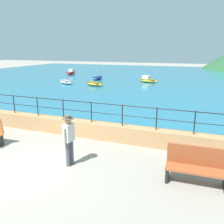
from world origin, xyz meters
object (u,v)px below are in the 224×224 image
object	(u,v)px
bench_far	(196,165)
boat_3	(98,78)
boat_2	(66,82)
person_walking	(69,138)
boat_4	(71,72)
boat_1	(148,80)
boat_0	(94,84)

from	to	relation	value
bench_far	boat_3	distance (m)	23.74
bench_far	boat_2	size ratio (longest dim) A/B	0.71
boat_2	bench_far	bearing A→B (deg)	-48.31
person_walking	boat_4	distance (m)	28.85
boat_2	boat_3	world-z (taller)	boat_3
bench_far	boat_1	bearing A→B (deg)	106.06
boat_4	boat_2	bearing A→B (deg)	-62.95
boat_1	boat_2	bearing A→B (deg)	-152.86
boat_2	boat_4	xyz separation A→B (m)	(-4.47, 8.75, 0.07)
person_walking	boat_3	bearing A→B (deg)	111.77
person_walking	boat_1	xyz separation A→B (m)	(-1.79, 20.41, -0.65)
bench_far	boat_1	world-z (taller)	bench_far
boat_3	boat_2	bearing A→B (deg)	-112.12
boat_1	boat_3	xyz separation A→B (m)	(-6.47, 0.26, -0.06)
boat_3	bench_far	bearing A→B (deg)	-58.94
person_walking	boat_1	size ratio (longest dim) A/B	0.71
boat_0	boat_2	size ratio (longest dim) A/B	1.02
bench_far	boat_2	distance (m)	21.18
boat_2	boat_1	bearing A→B (deg)	27.14
boat_1	boat_4	distance (m)	13.54
boat_0	boat_1	bearing A→B (deg)	43.43
boat_1	boat_3	world-z (taller)	boat_3
boat_3	boat_4	size ratio (longest dim) A/B	0.99
person_walking	boat_2	size ratio (longest dim) A/B	0.73
boat_1	boat_2	xyz separation A→B (m)	(-8.31, -4.26, -0.07)
bench_far	boat_0	world-z (taller)	bench_far
boat_4	boat_3	bearing A→B (deg)	-33.81
person_walking	boat_1	world-z (taller)	person_walking
boat_0	boat_2	bearing A→B (deg)	176.77
bench_far	boat_0	size ratio (longest dim) A/B	0.70
person_walking	boat_4	size ratio (longest dim) A/B	0.73
boat_2	boat_3	bearing A→B (deg)	67.88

